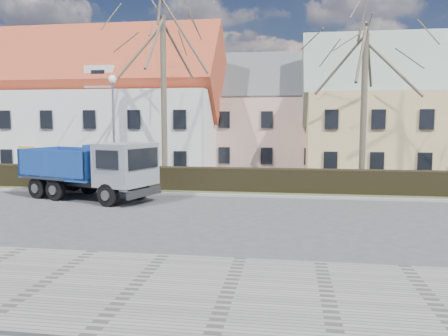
% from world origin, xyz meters
% --- Properties ---
extents(ground, '(120.00, 120.00, 0.00)m').
position_xyz_m(ground, '(0.00, 0.00, 0.00)').
color(ground, '#3C3C3E').
extents(sidewalk_near, '(80.00, 5.00, 0.08)m').
position_xyz_m(sidewalk_near, '(0.00, -8.50, 0.04)').
color(sidewalk_near, gray).
rests_on(sidewalk_near, ground).
extents(curb_far, '(80.00, 0.30, 0.12)m').
position_xyz_m(curb_far, '(0.00, 4.60, 0.06)').
color(curb_far, gray).
rests_on(curb_far, ground).
extents(grass_strip, '(80.00, 3.00, 0.10)m').
position_xyz_m(grass_strip, '(0.00, 6.20, 0.05)').
color(grass_strip, '#3D4829').
rests_on(grass_strip, ground).
extents(hedge, '(60.00, 0.90, 1.30)m').
position_xyz_m(hedge, '(0.00, 6.00, 0.65)').
color(hedge, black).
rests_on(hedge, ground).
extents(building_white, '(26.80, 10.80, 9.50)m').
position_xyz_m(building_white, '(-13.00, 16.00, 4.75)').
color(building_white, silver).
rests_on(building_white, ground).
extents(building_pink, '(10.80, 8.80, 8.00)m').
position_xyz_m(building_pink, '(4.00, 20.00, 4.00)').
color(building_pink, '#CAA18F').
rests_on(building_pink, ground).
extents(building_yellow, '(18.80, 10.80, 8.50)m').
position_xyz_m(building_yellow, '(16.00, 17.00, 4.25)').
color(building_yellow, '#DCB979').
rests_on(building_yellow, ground).
extents(tree_1, '(9.20, 9.20, 12.65)m').
position_xyz_m(tree_1, '(-2.00, 8.50, 6.33)').
color(tree_1, '#4F4537').
rests_on(tree_1, ground).
extents(tree_2, '(8.00, 8.00, 11.00)m').
position_xyz_m(tree_2, '(10.00, 8.50, 5.50)').
color(tree_2, '#4F4537').
rests_on(tree_2, ground).
extents(dump_truck, '(8.05, 5.11, 3.02)m').
position_xyz_m(dump_truck, '(-4.62, 2.92, 1.51)').
color(dump_truck, navy).
rests_on(dump_truck, ground).
extents(streetlight, '(0.53, 0.53, 6.77)m').
position_xyz_m(streetlight, '(-4.69, 7.00, 3.39)').
color(streetlight, gray).
rests_on(streetlight, ground).
extents(cart_frame, '(0.68, 0.47, 0.57)m').
position_xyz_m(cart_frame, '(-3.95, 4.24, 0.28)').
color(cart_frame, silver).
rests_on(cart_frame, ground).
extents(parked_car_a, '(3.99, 2.28, 1.28)m').
position_xyz_m(parked_car_a, '(-4.25, 10.60, 0.64)').
color(parked_car_a, black).
rests_on(parked_car_a, ground).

